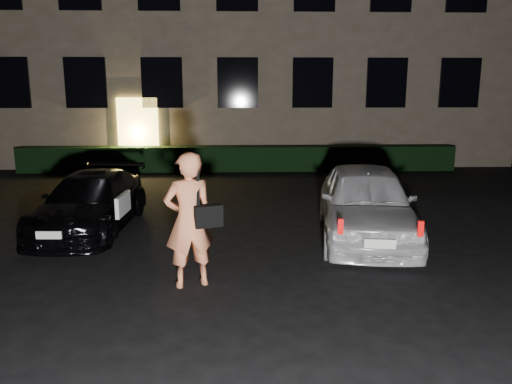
{
  "coord_description": "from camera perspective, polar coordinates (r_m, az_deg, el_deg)",
  "views": [
    {
      "loc": [
        -0.02,
        -6.7,
        2.85
      ],
      "look_at": [
        0.3,
        2.0,
        1.02
      ],
      "focal_mm": 35.0,
      "sensor_mm": 36.0,
      "label": 1
    }
  ],
  "objects": [
    {
      "name": "ground",
      "position": [
        7.28,
        -1.8,
        -11.19
      ],
      "size": [
        80.0,
        80.0,
        0.0
      ],
      "primitive_type": "plane",
      "color": "black",
      "rests_on": "ground"
    },
    {
      "name": "building",
      "position": [
        21.91,
        -2.18,
        20.14
      ],
      "size": [
        20.0,
        8.11,
        12.0
      ],
      "color": "brown",
      "rests_on": "ground"
    },
    {
      "name": "hedge",
      "position": [
        17.37,
        -2.03,
        3.85
      ],
      "size": [
        15.0,
        0.7,
        0.85
      ],
      "primitive_type": "cube",
      "color": "black",
      "rests_on": "ground"
    },
    {
      "name": "sedan",
      "position": [
        10.62,
        -18.37,
        -1.13
      ],
      "size": [
        1.79,
        4.07,
        1.14
      ],
      "rotation": [
        0.0,
        0.0,
        -0.05
      ],
      "color": "black",
      "rests_on": "ground"
    },
    {
      "name": "hatch",
      "position": [
        9.7,
        12.41,
        -1.14
      ],
      "size": [
        2.25,
        4.37,
        1.42
      ],
      "rotation": [
        0.0,
        0.0,
        -0.14
      ],
      "color": "silver",
      "rests_on": "ground"
    },
    {
      "name": "man",
      "position": [
        7.21,
        -7.6,
        -3.18
      ],
      "size": [
        0.92,
        0.69,
        1.98
      ],
      "rotation": [
        0.0,
        0.0,
        3.49
      ],
      "color": "#EC8456",
      "rests_on": "ground"
    }
  ]
}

